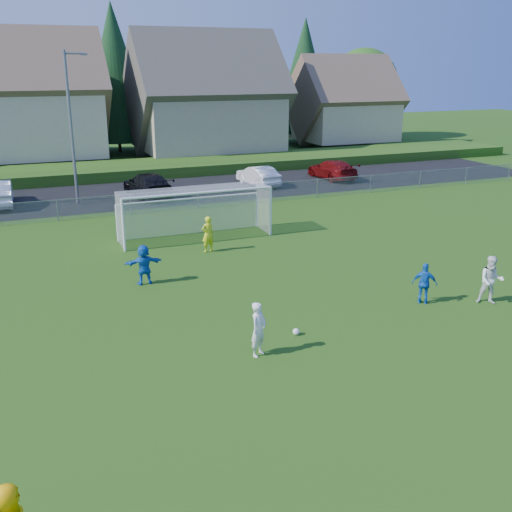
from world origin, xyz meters
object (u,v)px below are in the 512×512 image
object	(u,v)px
soccer_ball	(296,332)
player_blue_b	(144,264)
goalkeeper	(208,234)
car_d	(148,185)
player_white_a	(258,329)
car_f	(258,176)
soccer_goal	(194,205)
car_g	(332,169)
player_blue_a	(425,284)
player_white_b	(491,280)

from	to	relation	value
soccer_ball	player_blue_b	distance (m)	7.33
player_blue_b	goalkeeper	world-z (taller)	goalkeeper
soccer_ball	car_d	bearing A→B (deg)	89.33
player_white_a	car_f	xyz separation A→B (m)	(9.94, 24.04, -0.14)
player_white_a	player_blue_b	bearing A→B (deg)	67.30
soccer_goal	car_g	bearing A→B (deg)	38.89
player_blue_a	goalkeeper	xyz separation A→B (m)	(-5.23, 8.88, 0.08)
goalkeeper	car_f	size ratio (longest dim) A/B	0.40
car_d	soccer_ball	bearing A→B (deg)	84.67
car_f	car_d	bearing A→B (deg)	-0.27
player_blue_b	soccer_goal	xyz separation A→B (m)	(3.72, 5.64, 0.83)
soccer_goal	player_blue_a	bearing A→B (deg)	-65.89
soccer_ball	car_g	size ratio (longest dim) A/B	0.05
player_white_b	player_blue_b	bearing A→B (deg)	-178.62
goalkeeper	car_g	size ratio (longest dim) A/B	0.34
player_white_b	player_white_a	bearing A→B (deg)	-143.76
goalkeeper	car_f	xyz separation A→B (m)	(8.15, 13.69, -0.14)
player_blue_b	car_d	world-z (taller)	player_blue_b
player_white_a	soccer_goal	distance (m)	13.07
car_f	car_g	world-z (taller)	car_g
goalkeeper	car_g	distance (m)	19.94
player_blue_b	car_d	xyz separation A→B (m)	(3.70, 15.97, -0.02)
soccer_ball	goalkeeper	distance (m)	9.57
player_blue_b	player_white_a	bearing A→B (deg)	104.38
player_white_b	player_blue_a	distance (m)	2.36
soccer_ball	player_white_a	world-z (taller)	player_white_a
car_g	player_blue_a	bearing A→B (deg)	65.87
soccer_ball	player_white_b	bearing A→B (deg)	-1.89
soccer_ball	player_blue_b	world-z (taller)	player_blue_b
player_white_b	goalkeeper	bearing A→B (deg)	159.81
player_white_a	car_f	size ratio (longest dim) A/B	0.40
player_white_a	goalkeeper	world-z (taller)	goalkeeper
player_white_a	goalkeeper	distance (m)	10.51
car_f	soccer_goal	xyz separation A→B (m)	(-8.03, -11.14, 0.94)
car_f	car_g	xyz separation A→B (m)	(6.11, 0.26, 0.02)
goalkeeper	soccer_goal	xyz separation A→B (m)	(0.12, 2.55, 0.80)
car_f	player_white_b	bearing A→B (deg)	82.13
goalkeeper	car_g	xyz separation A→B (m)	(14.25, 13.95, -0.13)
car_d	car_g	distance (m)	14.19
player_blue_b	car_g	bearing A→B (deg)	-135.89
car_d	soccer_goal	xyz separation A→B (m)	(0.02, -10.32, 0.86)
player_white_a	soccer_goal	bearing A→B (deg)	44.92
player_white_a	player_blue_a	size ratio (longest dim) A/B	1.11
car_f	car_g	distance (m)	6.11
soccer_ball	player_blue_b	bearing A→B (deg)	118.07
player_white_a	car_f	bearing A→B (deg)	30.89
car_d	car_f	bearing A→B (deg)	-178.89
player_white_b	player_blue_b	world-z (taller)	player_white_b
soccer_ball	soccer_goal	distance (m)	12.19
player_blue_b	car_g	world-z (taller)	player_blue_b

